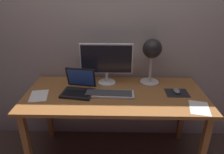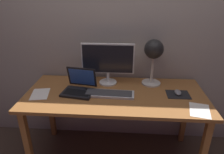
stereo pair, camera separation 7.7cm
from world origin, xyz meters
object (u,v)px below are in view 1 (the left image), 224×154
Objects in this scene: keyboard_main at (109,94)px; laptop at (79,86)px; monitor at (106,61)px; desk_lamp at (152,52)px; mouse at (177,91)px.

laptop reaches higher than keyboard_main.
desk_lamp reaches higher than monitor.
desk_lamp is (0.42, 0.02, 0.09)m from monitor.
keyboard_main is 1.46× the size of laptop.
laptop is (-0.27, 0.06, 0.05)m from keyboard_main.
desk_lamp is (0.66, 0.20, 0.26)m from laptop.
monitor is 5.17× the size of mouse.
laptop is 0.69× the size of desk_lamp.
laptop is (-0.24, -0.18, -0.17)m from monitor.
mouse is at bearing -0.21° from laptop.
keyboard_main is (0.03, -0.24, -0.22)m from monitor.
mouse reaches higher than keyboard_main.
laptop reaches higher than mouse.
keyboard_main is at bearing -146.82° from desk_lamp.
monitor reaches higher than mouse.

